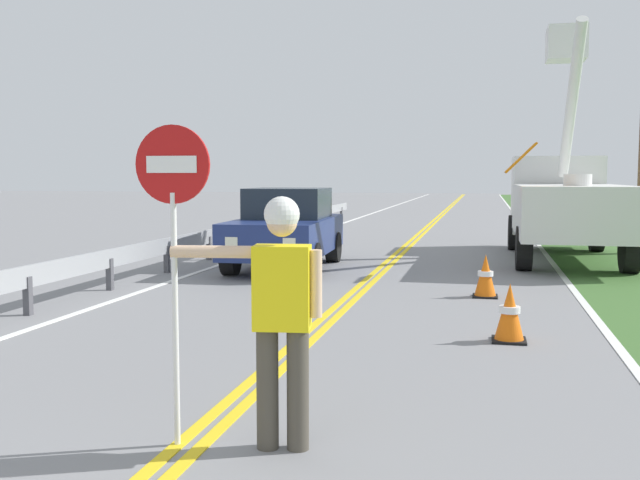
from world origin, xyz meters
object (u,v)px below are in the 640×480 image
traffic_cone_lead (510,314)px  traffic_cone_mid (485,277)px  flagger_worker (281,306)px  oncoming_sedan_nearest (286,229)px  stop_sign_paddle (173,213)px  utility_bucket_truck (564,199)px

traffic_cone_lead → traffic_cone_mid: bearing=95.0°
flagger_worker → oncoming_sedan_nearest: 10.23m
flagger_worker → stop_sign_paddle: (-0.76, -0.11, 0.66)m
flagger_worker → stop_sign_paddle: size_ratio=0.78×
flagger_worker → traffic_cone_lead: (1.72, 3.85, -0.71)m
utility_bucket_truck → oncoming_sedan_nearest: size_ratio=1.63×
stop_sign_paddle → traffic_cone_lead: stop_sign_paddle is taller
oncoming_sedan_nearest → traffic_cone_mid: size_ratio=5.96×
flagger_worker → traffic_cone_lead: flagger_worker is taller
traffic_cone_mid → traffic_cone_lead: bearing=-85.0°
stop_sign_paddle → traffic_cone_lead: size_ratio=3.33×
stop_sign_paddle → utility_bucket_truck: utility_bucket_truck is taller
utility_bucket_truck → traffic_cone_mid: bearing=-106.4°
flagger_worker → oncoming_sedan_nearest: size_ratio=0.44×
flagger_worker → traffic_cone_mid: (1.44, 7.00, -0.71)m
traffic_cone_mid → flagger_worker: bearing=-101.7°
flagger_worker → traffic_cone_lead: bearing=65.9°
traffic_cone_mid → utility_bucket_truck: bearing=73.6°
stop_sign_paddle → traffic_cone_mid: stop_sign_paddle is taller
utility_bucket_truck → traffic_cone_mid: size_ratio=9.74×
stop_sign_paddle → traffic_cone_mid: bearing=72.8°
oncoming_sedan_nearest → traffic_cone_mid: bearing=-34.6°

